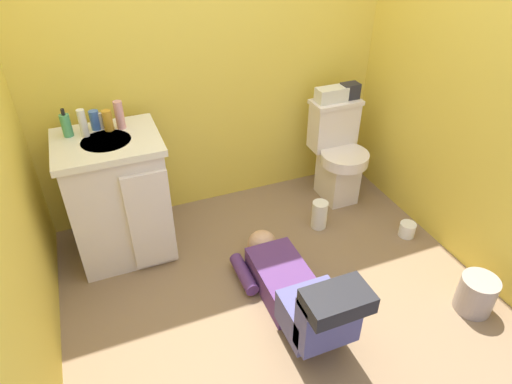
% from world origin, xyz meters
% --- Properties ---
extents(ground_plane, '(2.92, 2.91, 0.04)m').
position_xyz_m(ground_plane, '(0.00, 0.00, -0.02)').
color(ground_plane, '#84694D').
extents(wall_back, '(2.58, 0.08, 2.40)m').
position_xyz_m(wall_back, '(0.00, 1.00, 1.20)').
color(wall_back, yellow).
rests_on(wall_back, ground_plane).
extents(wall_right, '(0.08, 1.91, 2.40)m').
position_xyz_m(wall_right, '(1.25, 0.00, 1.20)').
color(wall_right, yellow).
rests_on(wall_right, ground_plane).
extents(toilet, '(0.36, 0.46, 0.75)m').
position_xyz_m(toilet, '(0.83, 0.65, 0.37)').
color(toilet, silver).
rests_on(toilet, ground_plane).
extents(vanity_cabinet, '(0.60, 0.53, 0.82)m').
position_xyz_m(vanity_cabinet, '(-0.76, 0.60, 0.42)').
color(vanity_cabinet, silver).
rests_on(vanity_cabinet, ground_plane).
extents(faucet, '(0.02, 0.02, 0.10)m').
position_xyz_m(faucet, '(-0.76, 0.74, 0.87)').
color(faucet, silver).
rests_on(faucet, vanity_cabinet).
extents(person_plumber, '(0.39, 1.06, 0.52)m').
position_xyz_m(person_plumber, '(0.04, -0.31, 0.18)').
color(person_plumber, '#512D6B').
rests_on(person_plumber, ground_plane).
extents(tissue_box, '(0.22, 0.11, 0.10)m').
position_xyz_m(tissue_box, '(0.79, 0.74, 0.80)').
color(tissue_box, silver).
rests_on(tissue_box, toilet).
extents(toiletry_bag, '(0.12, 0.09, 0.11)m').
position_xyz_m(toiletry_bag, '(0.94, 0.74, 0.81)').
color(toiletry_bag, '#26262D').
rests_on(toiletry_bag, toilet).
extents(soap_dispenser, '(0.06, 0.06, 0.17)m').
position_xyz_m(soap_dispenser, '(-0.95, 0.72, 0.89)').
color(soap_dispenser, '#489B62').
rests_on(soap_dispenser, vanity_cabinet).
extents(bottle_white, '(0.04, 0.04, 0.16)m').
position_xyz_m(bottle_white, '(-0.86, 0.68, 0.90)').
color(bottle_white, white).
rests_on(bottle_white, vanity_cabinet).
extents(bottle_blue, '(0.06, 0.06, 0.11)m').
position_xyz_m(bottle_blue, '(-0.79, 0.75, 0.88)').
color(bottle_blue, '#3D67BB').
rests_on(bottle_blue, vanity_cabinet).
extents(bottle_amber, '(0.05, 0.05, 0.12)m').
position_xyz_m(bottle_amber, '(-0.72, 0.71, 0.88)').
color(bottle_amber, gold).
rests_on(bottle_amber, vanity_cabinet).
extents(bottle_pink, '(0.05, 0.05, 0.17)m').
position_xyz_m(bottle_pink, '(-0.65, 0.71, 0.90)').
color(bottle_pink, '#D59397').
rests_on(bottle_pink, vanity_cabinet).
extents(trash_can, '(0.21, 0.21, 0.22)m').
position_xyz_m(trash_can, '(0.99, -0.66, 0.11)').
color(trash_can, gray).
rests_on(trash_can, ground_plane).
extents(paper_towel_roll, '(0.11, 0.11, 0.21)m').
position_xyz_m(paper_towel_roll, '(0.53, 0.33, 0.10)').
color(paper_towel_roll, white).
rests_on(paper_towel_roll, ground_plane).
extents(toilet_paper_roll, '(0.11, 0.11, 0.10)m').
position_xyz_m(toilet_paper_roll, '(1.05, 0.02, 0.05)').
color(toilet_paper_roll, white).
rests_on(toilet_paper_roll, ground_plane).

